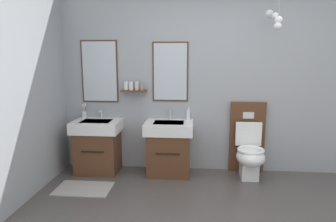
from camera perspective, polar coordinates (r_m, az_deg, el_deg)
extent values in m
cube|color=#999EA3|center=(4.32, 10.60, 6.16)|extent=(4.82, 0.12, 2.65)
cube|color=#4C301E|center=(4.44, -12.77, 7.28)|extent=(0.53, 0.02, 0.88)
cube|color=silver|center=(4.43, -12.81, 7.27)|extent=(0.49, 0.01, 0.84)
cube|color=#4C301E|center=(4.24, 0.44, 7.40)|extent=(0.50, 0.02, 0.82)
cube|color=silver|center=(4.23, 0.43, 7.40)|extent=(0.46, 0.01, 0.78)
cube|color=#56331E|center=(4.26, -6.44, 3.80)|extent=(0.36, 0.14, 0.02)
cylinder|color=white|center=(4.29, -7.95, 4.76)|extent=(0.06, 0.06, 0.12)
cylinder|color=white|center=(4.25, -7.01, 4.74)|extent=(0.06, 0.06, 0.12)
cylinder|color=silver|center=(4.25, -5.90, 4.78)|extent=(0.05, 0.05, 0.12)
cylinder|color=gray|center=(4.22, -4.97, 4.51)|extent=(0.05, 0.05, 0.08)
sphere|color=silver|center=(4.04, 19.57, 16.55)|extent=(0.08, 0.08, 0.08)
sphere|color=silver|center=(3.96, 20.11, 15.81)|extent=(0.10, 0.10, 0.10)
sphere|color=silver|center=(4.14, 18.61, 17.02)|extent=(0.10, 0.10, 0.10)
sphere|color=silver|center=(3.92, 19.99, 14.80)|extent=(0.09, 0.09, 0.09)
cube|color=#9E9993|center=(4.00, -15.61, -13.92)|extent=(0.68, 0.44, 0.01)
cube|color=#56331E|center=(4.44, -13.03, -7.43)|extent=(0.58, 0.47, 0.58)
cube|color=black|center=(4.20, -14.10, -7.50)|extent=(0.32, 0.01, 0.02)
cube|color=white|center=(4.34, -13.23, -2.77)|extent=(0.65, 0.51, 0.16)
cube|color=silver|center=(4.30, -13.39, -2.04)|extent=(0.40, 0.28, 0.03)
cylinder|color=silver|center=(4.51, -12.48, -0.53)|extent=(0.03, 0.03, 0.11)
cylinder|color=silver|center=(4.45, -12.72, -0.06)|extent=(0.02, 0.11, 0.02)
cube|color=#56331E|center=(4.24, 0.19, -7.99)|extent=(0.58, 0.47, 0.58)
cube|color=black|center=(3.99, -0.11, -8.12)|extent=(0.32, 0.01, 0.02)
cube|color=white|center=(4.14, 0.19, -3.12)|extent=(0.65, 0.51, 0.16)
cube|color=silver|center=(4.10, 0.15, -2.36)|extent=(0.40, 0.28, 0.03)
cylinder|color=silver|center=(4.31, 0.42, -0.77)|extent=(0.03, 0.03, 0.11)
cylinder|color=silver|center=(4.25, 0.36, -0.27)|extent=(0.02, 0.11, 0.02)
cube|color=#56331E|center=(4.42, 14.65, -4.74)|extent=(0.48, 0.10, 1.00)
cube|color=silver|center=(4.30, 14.95, -0.80)|extent=(0.15, 0.01, 0.09)
cube|color=white|center=(4.27, 15.03, -9.93)|extent=(0.22, 0.30, 0.34)
ellipsoid|color=white|center=(4.15, 15.32, -8.36)|extent=(0.37, 0.46, 0.24)
torus|color=white|center=(4.12, 15.38, -7.11)|extent=(0.35, 0.35, 0.04)
cube|color=white|center=(4.29, 14.96, -4.20)|extent=(0.35, 0.03, 0.33)
cylinder|color=silver|center=(4.56, -15.55, -0.64)|extent=(0.07, 0.07, 0.09)
cylinder|color=purple|center=(4.55, -15.37, 0.10)|extent=(0.03, 0.02, 0.17)
cube|color=white|center=(4.52, -15.31, 1.16)|extent=(0.02, 0.02, 0.03)
cylinder|color=#33B266|center=(4.57, -15.49, 0.07)|extent=(0.02, 0.02, 0.16)
cube|color=white|center=(4.56, -15.58, 1.09)|extent=(0.01, 0.02, 0.03)
cylinder|color=yellow|center=(4.55, -15.76, 0.02)|extent=(0.01, 0.01, 0.16)
cube|color=white|center=(4.54, -15.79, 1.02)|extent=(0.01, 0.02, 0.03)
cylinder|color=white|center=(4.54, -15.60, -0.05)|extent=(0.03, 0.04, 0.15)
cube|color=white|center=(4.53, -15.46, 0.93)|extent=(0.02, 0.02, 0.03)
cylinder|color=white|center=(4.28, 3.83, -0.66)|extent=(0.06, 0.06, 0.14)
cylinder|color=silver|center=(4.26, 3.84, 0.52)|extent=(0.02, 0.02, 0.04)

